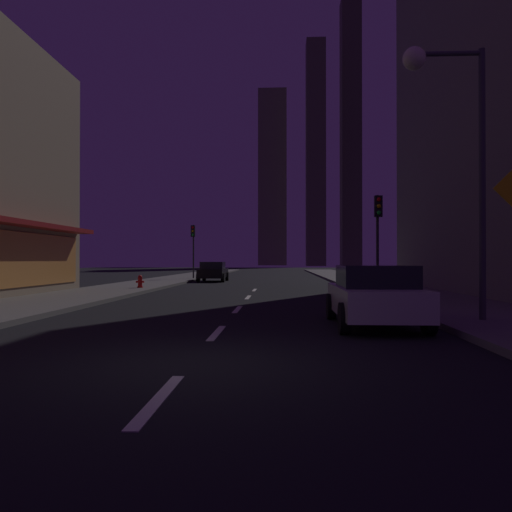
{
  "coord_description": "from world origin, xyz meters",
  "views": [
    {
      "loc": [
        1.38,
        -7.68,
        1.57
      ],
      "look_at": [
        0.0,
        20.5,
        1.8
      ],
      "focal_mm": 35.6,
      "sensor_mm": 36.0,
      "label": 1
    }
  ],
  "objects_px": {
    "car_parked_near": "(374,295)",
    "traffic_light_near_right": "(378,222)",
    "car_parked_far": "(213,271)",
    "fire_hydrant_far_left": "(140,282)",
    "traffic_light_far_left": "(193,240)",
    "street_lamp_right": "(447,115)"
  },
  "relations": [
    {
      "from": "car_parked_near",
      "to": "traffic_light_near_right",
      "type": "height_order",
      "value": "traffic_light_near_right"
    },
    {
      "from": "car_parked_far",
      "to": "traffic_light_near_right",
      "type": "distance_m",
      "value": 18.05
    },
    {
      "from": "car_parked_near",
      "to": "fire_hydrant_far_left",
      "type": "relative_size",
      "value": 6.48
    },
    {
      "from": "car_parked_near",
      "to": "traffic_light_far_left",
      "type": "bearing_deg",
      "value": 108.42
    },
    {
      "from": "car_parked_near",
      "to": "car_parked_far",
      "type": "distance_m",
      "value": 25.95
    },
    {
      "from": "car_parked_near",
      "to": "street_lamp_right",
      "type": "height_order",
      "value": "street_lamp_right"
    },
    {
      "from": "fire_hydrant_far_left",
      "to": "car_parked_far",
      "type": "bearing_deg",
      "value": 78.39
    },
    {
      "from": "traffic_light_near_right",
      "to": "street_lamp_right",
      "type": "height_order",
      "value": "street_lamp_right"
    },
    {
      "from": "car_parked_near",
      "to": "traffic_light_far_left",
      "type": "height_order",
      "value": "traffic_light_far_left"
    },
    {
      "from": "car_parked_far",
      "to": "fire_hydrant_far_left",
      "type": "height_order",
      "value": "car_parked_far"
    },
    {
      "from": "car_parked_far",
      "to": "traffic_light_far_left",
      "type": "height_order",
      "value": "traffic_light_far_left"
    },
    {
      "from": "car_parked_near",
      "to": "car_parked_far",
      "type": "relative_size",
      "value": 1.0
    },
    {
      "from": "car_parked_near",
      "to": "traffic_light_near_right",
      "type": "bearing_deg",
      "value": 78.73
    },
    {
      "from": "fire_hydrant_far_left",
      "to": "street_lamp_right",
      "type": "height_order",
      "value": "street_lamp_right"
    },
    {
      "from": "fire_hydrant_far_left",
      "to": "traffic_light_far_left",
      "type": "distance_m",
      "value": 13.87
    },
    {
      "from": "street_lamp_right",
      "to": "fire_hydrant_far_left",
      "type": "bearing_deg",
      "value": 129.83
    },
    {
      "from": "fire_hydrant_far_left",
      "to": "street_lamp_right",
      "type": "relative_size",
      "value": 0.1
    },
    {
      "from": "car_parked_near",
      "to": "fire_hydrant_far_left",
      "type": "xyz_separation_m",
      "value": [
        -9.5,
        13.74,
        -0.29
      ]
    },
    {
      "from": "fire_hydrant_far_left",
      "to": "street_lamp_right",
      "type": "xyz_separation_m",
      "value": [
        11.28,
        -13.53,
        4.61
      ]
    },
    {
      "from": "car_parked_near",
      "to": "traffic_light_near_right",
      "type": "xyz_separation_m",
      "value": [
        1.9,
        9.53,
        2.45
      ]
    },
    {
      "from": "traffic_light_far_left",
      "to": "street_lamp_right",
      "type": "xyz_separation_m",
      "value": [
        10.88,
        -27.12,
        1.87
      ]
    },
    {
      "from": "car_parked_near",
      "to": "fire_hydrant_far_left",
      "type": "height_order",
      "value": "car_parked_near"
    }
  ]
}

